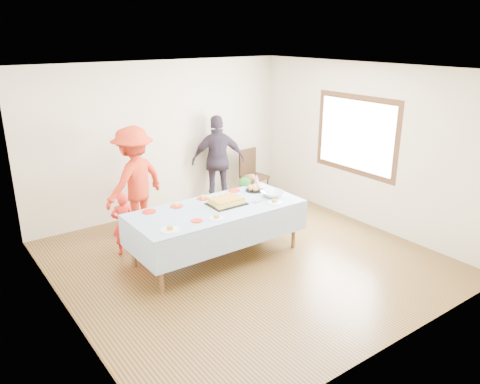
# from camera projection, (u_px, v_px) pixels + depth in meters

# --- Properties ---
(ground) EXTENTS (5.00, 5.00, 0.00)m
(ground) POSITION_uv_depth(u_px,v_px,m) (245.00, 259.00, 6.84)
(ground) COLOR #412912
(ground) RESTS_ON ground
(room_walls) EXTENTS (5.04, 5.04, 2.72)m
(room_walls) POSITION_uv_depth(u_px,v_px,m) (248.00, 140.00, 6.30)
(room_walls) COLOR beige
(room_walls) RESTS_ON ground
(party_table) EXTENTS (2.50, 1.10, 0.78)m
(party_table) POSITION_uv_depth(u_px,v_px,m) (217.00, 211.00, 6.68)
(party_table) COLOR brown
(party_table) RESTS_ON ground
(birthday_cake) EXTENTS (0.52, 0.40, 0.09)m
(birthday_cake) POSITION_uv_depth(u_px,v_px,m) (226.00, 201.00, 6.77)
(birthday_cake) COLOR black
(birthday_cake) RESTS_ON party_table
(rolls_tray) EXTENTS (0.30, 0.30, 0.09)m
(rolls_tray) POSITION_uv_depth(u_px,v_px,m) (255.00, 188.00, 7.35)
(rolls_tray) COLOR black
(rolls_tray) RESTS_ON party_table
(punch_bowl) EXTENTS (0.34, 0.34, 0.08)m
(punch_bowl) POSITION_uv_depth(u_px,v_px,m) (273.00, 194.00, 7.10)
(punch_bowl) COLOR silver
(punch_bowl) RESTS_ON party_table
(party_hat) EXTENTS (0.11, 0.11, 0.19)m
(party_hat) POSITION_uv_depth(u_px,v_px,m) (257.00, 180.00, 7.59)
(party_hat) COLOR silver
(party_hat) RESTS_ON party_table
(fork_pile) EXTENTS (0.24, 0.18, 0.07)m
(fork_pile) POSITION_uv_depth(u_px,v_px,m) (257.00, 199.00, 6.90)
(fork_pile) COLOR white
(fork_pile) RESTS_ON party_table
(plate_red_far_a) EXTENTS (0.19, 0.19, 0.01)m
(plate_red_far_a) POSITION_uv_depth(u_px,v_px,m) (149.00, 212.00, 6.49)
(plate_red_far_a) COLOR red
(plate_red_far_a) RESTS_ON party_table
(plate_red_far_b) EXTENTS (0.19, 0.19, 0.01)m
(plate_red_far_b) POSITION_uv_depth(u_px,v_px,m) (177.00, 206.00, 6.69)
(plate_red_far_b) COLOR red
(plate_red_far_b) RESTS_ON party_table
(plate_red_far_c) EXTENTS (0.18, 0.18, 0.01)m
(plate_red_far_c) POSITION_uv_depth(u_px,v_px,m) (203.00, 199.00, 7.00)
(plate_red_far_c) COLOR red
(plate_red_far_c) RESTS_ON party_table
(plate_red_far_d) EXTENTS (0.19, 0.19, 0.01)m
(plate_red_far_d) POSITION_uv_depth(u_px,v_px,m) (234.00, 190.00, 7.35)
(plate_red_far_d) COLOR red
(plate_red_far_d) RESTS_ON party_table
(plate_red_near) EXTENTS (0.16, 0.16, 0.01)m
(plate_red_near) POSITION_uv_depth(u_px,v_px,m) (197.00, 221.00, 6.18)
(plate_red_near) COLOR red
(plate_red_near) RESTS_ON party_table
(plate_white_left) EXTENTS (0.24, 0.24, 0.01)m
(plate_white_left) POSITION_uv_depth(u_px,v_px,m) (170.00, 230.00, 5.89)
(plate_white_left) COLOR white
(plate_white_left) RESTS_ON party_table
(plate_white_mid) EXTENTS (0.20, 0.20, 0.01)m
(plate_white_mid) POSITION_uv_depth(u_px,v_px,m) (217.00, 218.00, 6.26)
(plate_white_mid) COLOR white
(plate_white_mid) RESTS_ON party_table
(plate_white_right) EXTENTS (0.22, 0.22, 0.01)m
(plate_white_right) POSITION_uv_depth(u_px,v_px,m) (274.00, 203.00, 6.83)
(plate_white_right) COLOR white
(plate_white_right) RESTS_ON party_table
(dining_chair) EXTENTS (0.49, 0.49, 1.00)m
(dining_chair) POSITION_uv_depth(u_px,v_px,m) (251.00, 172.00, 9.15)
(dining_chair) COLOR black
(dining_chair) RESTS_ON ground
(toddler_left) EXTENTS (0.39, 0.30, 0.96)m
(toddler_left) POSITION_uv_depth(u_px,v_px,m) (123.00, 223.00, 6.88)
(toddler_left) COLOR red
(toddler_left) RESTS_ON ground
(toddler_mid) EXTENTS (0.50, 0.39, 0.91)m
(toddler_mid) POSITION_uv_depth(u_px,v_px,m) (246.00, 203.00, 7.76)
(toddler_mid) COLOR #2B7C29
(toddler_mid) RESTS_ON ground
(toddler_right) EXTENTS (0.51, 0.42, 0.95)m
(toddler_right) POSITION_uv_depth(u_px,v_px,m) (249.00, 201.00, 7.79)
(toddler_right) COLOR tan
(toddler_right) RESTS_ON ground
(adult_left) EXTENTS (1.30, 1.02, 1.77)m
(adult_left) POSITION_uv_depth(u_px,v_px,m) (135.00, 181.00, 7.50)
(adult_left) COLOR red
(adult_left) RESTS_ON ground
(adult_right) EXTENTS (1.08, 0.78, 1.71)m
(adult_right) POSITION_uv_depth(u_px,v_px,m) (218.00, 160.00, 8.80)
(adult_right) COLOR #332A3A
(adult_right) RESTS_ON ground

